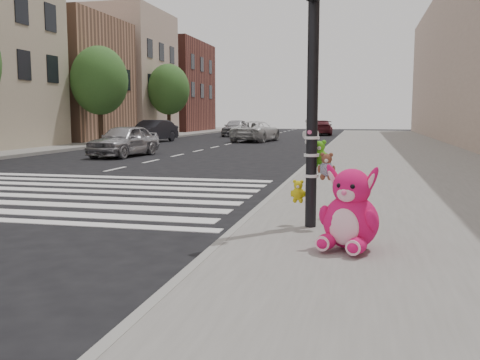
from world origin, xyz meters
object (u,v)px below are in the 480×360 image
(car_silver_far, at_px, (124,141))
(car_white_near, at_px, (256,131))
(signal_pole, at_px, (314,112))
(pink_bunny, at_px, (350,215))
(car_dark_far, at_px, (152,131))
(red_teddy, at_px, (322,213))

(car_silver_far, bearing_deg, car_white_near, 83.50)
(signal_pole, xyz_separation_m, car_white_near, (-6.12, 26.67, -1.15))
(pink_bunny, distance_m, car_dark_far, 28.75)
(red_teddy, height_order, car_silver_far, car_silver_far)
(car_silver_far, xyz_separation_m, car_white_near, (3.00, 13.50, -0.01))
(car_dark_far, bearing_deg, red_teddy, -53.81)
(signal_pole, distance_m, pink_bunny, 1.85)
(car_dark_far, height_order, car_white_near, car_dark_far)
(signal_pole, distance_m, car_silver_far, 16.06)
(pink_bunny, height_order, red_teddy, pink_bunny)
(signal_pole, distance_m, car_dark_far, 27.40)
(car_dark_far, bearing_deg, signal_pole, -54.58)
(pink_bunny, height_order, car_silver_far, car_silver_far)
(signal_pole, height_order, car_white_near, signal_pole)
(red_teddy, height_order, car_white_near, car_white_near)
(car_dark_far, bearing_deg, car_silver_far, -65.18)
(signal_pole, bearing_deg, car_silver_far, 124.70)
(signal_pole, relative_size, red_teddy, 21.89)
(pink_bunny, bearing_deg, signal_pole, 134.09)
(pink_bunny, relative_size, car_white_near, 0.22)
(pink_bunny, xyz_separation_m, red_teddy, (-0.46, 1.83, -0.34))
(signal_pole, height_order, car_silver_far, signal_pole)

